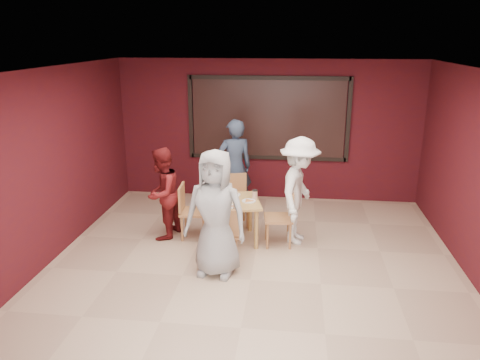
# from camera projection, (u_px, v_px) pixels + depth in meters

# --- Properties ---
(floor) EXTENTS (7.00, 7.00, 0.00)m
(floor) POSITION_uv_depth(u_px,v_px,m) (250.00, 280.00, 6.45)
(floor) COLOR tan
(floor) RESTS_ON ground
(window_blinds) EXTENTS (3.00, 0.02, 1.50)m
(window_blinds) POSITION_uv_depth(u_px,v_px,m) (268.00, 119.00, 9.23)
(window_blinds) COLOR black
(dining_table) EXTENTS (1.06, 1.06, 0.85)m
(dining_table) POSITION_uv_depth(u_px,v_px,m) (231.00, 205.00, 7.50)
(dining_table) COLOR tan
(dining_table) RESTS_ON floor
(chair_front) EXTENTS (0.53, 0.53, 0.87)m
(chair_front) POSITION_uv_depth(u_px,v_px,m) (223.00, 232.00, 6.78)
(chair_front) COLOR #B16B45
(chair_front) RESTS_ON floor
(chair_back) EXTENTS (0.53, 0.53, 0.90)m
(chair_back) POSITION_uv_depth(u_px,v_px,m) (235.00, 197.00, 8.23)
(chair_back) COLOR #B16B45
(chair_back) RESTS_ON floor
(chair_left) EXTENTS (0.46, 0.46, 0.90)m
(chair_left) POSITION_uv_depth(u_px,v_px,m) (189.00, 208.00, 7.67)
(chair_left) COLOR #B16B45
(chair_left) RESTS_ON floor
(chair_right) EXTENTS (0.49, 0.49, 0.91)m
(chair_right) POSITION_uv_depth(u_px,v_px,m) (283.00, 214.00, 7.39)
(chair_right) COLOR #B16B45
(chair_right) RESTS_ON floor
(diner_front) EXTENTS (0.95, 0.70, 1.79)m
(diner_front) POSITION_uv_depth(u_px,v_px,m) (216.00, 214.00, 6.38)
(diner_front) COLOR #9B9B9B
(diner_front) RESTS_ON floor
(diner_back) EXTENTS (0.77, 0.64, 1.79)m
(diner_back) POSITION_uv_depth(u_px,v_px,m) (235.00, 167.00, 8.62)
(diner_back) COLOR #324159
(diner_back) RESTS_ON floor
(diner_left) EXTENTS (0.72, 0.84, 1.52)m
(diner_left) POSITION_uv_depth(u_px,v_px,m) (162.00, 194.00, 7.61)
(diner_left) COLOR maroon
(diner_left) RESTS_ON floor
(diner_right) EXTENTS (0.86, 1.22, 1.73)m
(diner_right) POSITION_uv_depth(u_px,v_px,m) (299.00, 191.00, 7.41)
(diner_right) COLOR white
(diner_right) RESTS_ON floor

